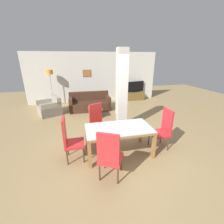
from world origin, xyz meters
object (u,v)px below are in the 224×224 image
Objects in this scene: dining_chair_near_left at (110,155)px; armchair at (50,108)px; sofa at (90,104)px; tv_screen at (135,87)px; dining_chair_far_left at (98,122)px; floor_lamp at (50,76)px; tv_stand at (135,96)px; bottle at (94,107)px; dining_table at (119,133)px; dining_chair_head_left at (70,139)px; coffee_table at (95,112)px; dining_chair_head_right at (163,128)px.

armchair is (-1.79, 4.36, -0.31)m from dining_chair_near_left.
tv_screen reaches higher than sofa.
floor_lamp is (-1.82, 3.94, 0.98)m from dining_chair_far_left.
tv_stand is (2.80, 5.78, -0.34)m from dining_chair_near_left.
dining_table is at bearing -82.71° from bottle.
sofa is 2.46m from floor_lamp.
armchair is 1.11× the size of tv_stand.
sofa is 1.76× the size of tv_stand.
armchair is (-1.00, 3.52, -0.31)m from dining_chair_head_left.
dining_chair_head_left reaches higher than armchair.
dining_chair_near_left is at bearing 63.66° from dining_chair_far_left.
dining_chair_far_left and dining_chair_head_left have the same top height.
tv_screen is at bearing 64.29° from dining_table.
dining_table is 1.49× the size of dining_chair_near_left.
floor_lamp is at bearing -178.19° from tv_stand.
tv_screen is at bearing 1.81° from floor_lamp.
dining_chair_near_left is at bearing -72.13° from floor_lamp.
armchair is at bearing -162.87° from tv_stand.
armchair is 2.06× the size of coffee_table.
dining_chair_far_left is 1.00× the size of dining_chair_head_right.
sofa reaches higher than tv_stand.
coffee_table is 0.32× the size of floor_lamp.
dining_chair_head_right is at bearing -58.37° from bottle.
armchair is 1.80m from floor_lamp.
dining_chair_head_left is 2.46m from dining_chair_head_right.
dining_chair_head_left is at bearing 180.00° from dining_table.
floor_lamp is at bearing 134.35° from dining_chair_near_left.
floor_lamp reaches higher than tv_stand.
tv_screen is at bearing -96.98° from armchair.
coffee_table is (-1.53, 2.72, -0.38)m from dining_chair_head_right.
floor_lamp reaches higher than coffee_table.
tv_screen is (1.13, 4.94, 0.20)m from dining_chair_head_right.
tv_stand is 0.54m from tv_screen.
dining_table is 1.49× the size of dining_chair_far_left.
dining_chair_near_left is 6.42m from tv_screen.
tv_screen is 0.60× the size of floor_lamp.
tv_screen reaches higher than coffee_table.
dining_chair_head_left is (-0.79, 0.84, 0.00)m from dining_chair_near_left.
coffee_table is at bearing -140.19° from tv_stand.
dining_chair_head_left is at bearing -108.90° from bottle.
dining_chair_near_left is 3.41m from bottle.
bottle is at bearing -119.37° from dining_chair_far_left.
armchair is at bearing 2.84° from tv_screen.
bottle is 3.12m from floor_lamp.
tv_screen reaches higher than armchair.
dining_chair_head_right is at bearing 90.00° from dining_chair_head_left.
tv_screen is (2.80, 4.09, 0.20)m from dining_chair_far_left.
dining_chair_far_left is 4.96m from tv_screen.
tv_stand is at bearing 90.66° from dining_chair_near_left.
dining_table is 5.49m from tv_stand.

